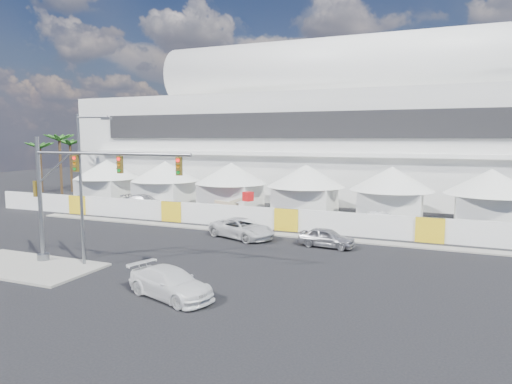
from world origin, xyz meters
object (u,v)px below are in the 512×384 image
at_px(pickup_near, 170,283).
at_px(lot_car_a, 383,220).
at_px(boom_lift, 225,211).
at_px(pickup_curb, 242,228).
at_px(lot_car_c, 145,202).
at_px(streetlight_median, 84,179).
at_px(sedan_silver, 327,238).
at_px(traffic_mast, 67,193).

bearing_deg(pickup_near, lot_car_a, -1.26).
distance_m(pickup_near, boom_lift, 22.88).
xyz_separation_m(pickup_curb, boom_lift, (-5.20, 7.29, 0.03)).
xyz_separation_m(lot_car_c, streetlight_median, (11.16, -21.51, 4.86)).
height_order(pickup_near, lot_car_a, pickup_near).
xyz_separation_m(streetlight_median, boom_lift, (0.64, 18.78, -4.83)).
xyz_separation_m(lot_car_a, streetlight_median, (-16.13, -20.12, 4.94)).
height_order(pickup_curb, lot_car_c, pickup_curb).
relative_size(streetlight_median, boom_lift, 1.49).
distance_m(lot_car_a, streetlight_median, 26.26).
height_order(lot_car_c, boom_lift, boom_lift).
xyz_separation_m(sedan_silver, pickup_curb, (-7.25, 0.39, 0.08)).
relative_size(pickup_curb, traffic_mast, 0.49).
bearing_deg(traffic_mast, lot_car_a, 49.84).
bearing_deg(boom_lift, lot_car_c, -170.66).
bearing_deg(pickup_curb, lot_car_a, -29.69).
relative_size(lot_car_a, lot_car_c, 0.80).
bearing_deg(lot_car_a, boom_lift, 91.97).
height_order(pickup_near, boom_lift, boom_lift).
distance_m(lot_car_a, traffic_mast, 27.01).
bearing_deg(lot_car_c, sedan_silver, -111.08).
xyz_separation_m(traffic_mast, boom_lift, (1.74, 19.07, -3.91)).
xyz_separation_m(traffic_mast, streetlight_median, (1.10, 0.29, 0.91)).
distance_m(traffic_mast, boom_lift, 19.54).
height_order(pickup_curb, streetlight_median, streetlight_median).
bearing_deg(lot_car_a, lot_car_c, 84.08).
distance_m(pickup_curb, boom_lift, 8.95).
bearing_deg(pickup_near, lot_car_c, 56.32).
distance_m(pickup_curb, pickup_near, 14.51).
height_order(traffic_mast, boom_lift, traffic_mast).
height_order(lot_car_a, boom_lift, boom_lift).
bearing_deg(pickup_near, pickup_curb, 27.10).
xyz_separation_m(sedan_silver, traffic_mast, (-14.18, -11.39, 4.03)).
relative_size(pickup_near, streetlight_median, 0.55).
bearing_deg(streetlight_median, lot_car_c, 117.43).
bearing_deg(streetlight_median, boom_lift, 88.04).
bearing_deg(traffic_mast, pickup_curb, 59.51).
height_order(sedan_silver, pickup_curb, pickup_curb).
distance_m(sedan_silver, traffic_mast, 18.63).
relative_size(pickup_near, lot_car_a, 1.18).
bearing_deg(lot_car_c, lot_car_a, -90.75).
height_order(pickup_near, streetlight_median, streetlight_median).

